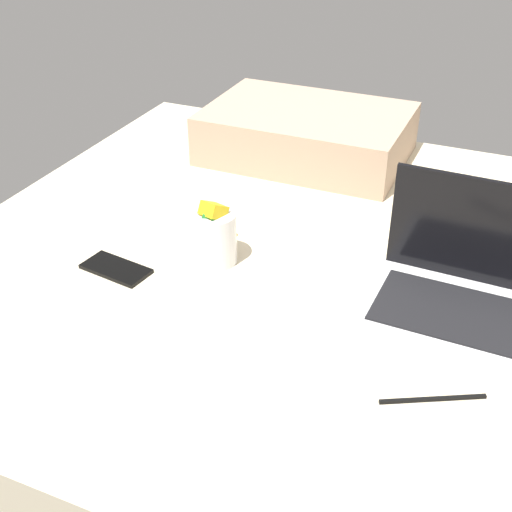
# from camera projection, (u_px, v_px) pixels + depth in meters

# --- Properties ---
(bed_mattress) EXTENTS (1.80, 1.40, 0.18)m
(bed_mattress) POSITION_uv_depth(u_px,v_px,m) (375.00, 309.00, 1.42)
(bed_mattress) COLOR beige
(bed_mattress) RESTS_ON ground
(laptop) EXTENTS (0.34, 0.24, 0.23)m
(laptop) POSITION_uv_depth(u_px,v_px,m) (464.00, 290.00, 1.24)
(laptop) COLOR silver
(laptop) RESTS_ON bed_mattress
(snack_cup) EXTENTS (0.09, 0.09, 0.14)m
(snack_cup) POSITION_uv_depth(u_px,v_px,m) (214.00, 235.00, 1.38)
(snack_cup) COLOR silver
(snack_cup) RESTS_ON bed_mattress
(cell_phone) EXTENTS (0.15, 0.09, 0.01)m
(cell_phone) POSITION_uv_depth(u_px,v_px,m) (116.00, 269.00, 1.37)
(cell_phone) COLOR black
(cell_phone) RESTS_ON bed_mattress
(pillow) EXTENTS (0.52, 0.36, 0.13)m
(pillow) POSITION_uv_depth(u_px,v_px,m) (307.00, 134.00, 1.82)
(pillow) COLOR tan
(pillow) RESTS_ON bed_mattress
(charger_cable) EXTENTS (0.15, 0.08, 0.01)m
(charger_cable) POSITION_uv_depth(u_px,v_px,m) (433.00, 399.00, 1.06)
(charger_cable) COLOR black
(charger_cable) RESTS_ON bed_mattress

